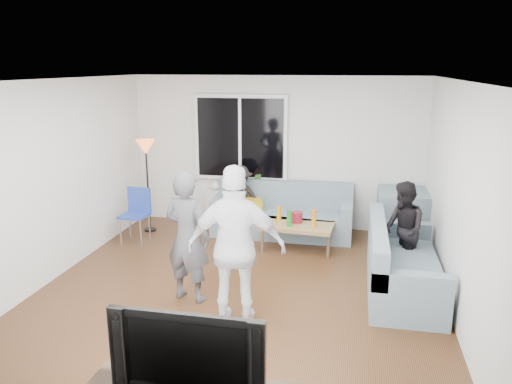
% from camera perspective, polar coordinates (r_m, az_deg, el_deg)
% --- Properties ---
extents(floor, '(5.00, 5.50, 0.04)m').
position_cam_1_polar(floor, '(6.36, -2.01, -11.56)').
color(floor, '#56351C').
rests_on(floor, ground).
extents(ceiling, '(5.00, 5.50, 0.04)m').
position_cam_1_polar(ceiling, '(5.72, -2.25, 12.95)').
color(ceiling, white).
rests_on(ceiling, ground).
extents(wall_back, '(5.00, 0.04, 2.60)m').
position_cam_1_polar(wall_back, '(8.56, 2.28, 4.58)').
color(wall_back, silver).
rests_on(wall_back, ground).
extents(wall_front, '(5.00, 0.04, 2.60)m').
position_cam_1_polar(wall_front, '(3.43, -13.38, -11.38)').
color(wall_front, silver).
rests_on(wall_front, ground).
extents(wall_left, '(0.04, 5.50, 2.60)m').
position_cam_1_polar(wall_left, '(6.93, -22.81, 1.08)').
color(wall_left, silver).
rests_on(wall_left, ground).
extents(wall_right, '(0.04, 5.50, 2.60)m').
position_cam_1_polar(wall_right, '(5.85, 22.60, -1.22)').
color(wall_right, silver).
rests_on(wall_right, ground).
extents(window_frame, '(1.62, 0.06, 1.47)m').
position_cam_1_polar(window_frame, '(8.56, -1.78, 6.27)').
color(window_frame, white).
rests_on(window_frame, wall_back).
extents(window_glass, '(1.50, 0.02, 1.35)m').
position_cam_1_polar(window_glass, '(8.52, -1.84, 6.24)').
color(window_glass, black).
rests_on(window_glass, window_frame).
extents(window_mullion, '(0.05, 0.03, 1.35)m').
position_cam_1_polar(window_mullion, '(8.51, -1.86, 6.23)').
color(window_mullion, white).
rests_on(window_mullion, window_frame).
extents(radiator, '(1.30, 0.12, 0.62)m').
position_cam_1_polar(radiator, '(8.78, -1.78, -1.79)').
color(radiator, silver).
rests_on(radiator, floor).
extents(potted_plant, '(0.20, 0.18, 0.33)m').
position_cam_1_polar(potted_plant, '(8.57, 0.03, 1.09)').
color(potted_plant, '#2D5C24').
rests_on(potted_plant, radiator).
extents(vase, '(0.19, 0.19, 0.17)m').
position_cam_1_polar(vase, '(8.76, -4.66, 0.80)').
color(vase, white).
rests_on(vase, radiator).
extents(sofa_back_section, '(2.30, 0.85, 0.85)m').
position_cam_1_polar(sofa_back_section, '(8.24, 3.06, -2.07)').
color(sofa_back_section, slate).
rests_on(sofa_back_section, floor).
extents(sofa_right_section, '(2.00, 0.85, 0.85)m').
position_cam_1_polar(sofa_right_section, '(6.49, 16.74, -7.37)').
color(sofa_right_section, slate).
rests_on(sofa_right_section, floor).
extents(sofa_corner, '(0.85, 0.85, 0.85)m').
position_cam_1_polar(sofa_corner, '(8.20, 16.75, -2.77)').
color(sofa_corner, slate).
rests_on(sofa_corner, floor).
extents(cushion_yellow, '(0.47, 0.44, 0.14)m').
position_cam_1_polar(cushion_yellow, '(8.30, -0.71, -1.33)').
color(cushion_yellow, gold).
rests_on(cushion_yellow, sofa_back_section).
extents(cushion_red, '(0.44, 0.40, 0.13)m').
position_cam_1_polar(cushion_red, '(8.39, -1.14, -1.15)').
color(cushion_red, maroon).
rests_on(cushion_red, sofa_back_section).
extents(coffee_table, '(1.15, 0.69, 0.40)m').
position_cam_1_polar(coffee_table, '(7.69, 4.74, -5.10)').
color(coffee_table, '#A2804E').
rests_on(coffee_table, floor).
extents(pitcher, '(0.17, 0.17, 0.17)m').
position_cam_1_polar(pitcher, '(7.67, 4.76, -2.91)').
color(pitcher, maroon).
rests_on(pitcher, coffee_table).
extents(side_chair, '(0.43, 0.43, 0.86)m').
position_cam_1_polar(side_chair, '(8.11, -13.84, -2.72)').
color(side_chair, '#253EA1').
rests_on(side_chair, floor).
extents(floor_lamp, '(0.32, 0.32, 1.56)m').
position_cam_1_polar(floor_lamp, '(8.52, -12.37, 0.63)').
color(floor_lamp, orange).
rests_on(floor_lamp, floor).
extents(player_left, '(0.65, 0.50, 1.59)m').
position_cam_1_polar(player_left, '(5.92, -7.91, -5.15)').
color(player_left, '#444448').
rests_on(player_left, floor).
extents(player_right, '(1.09, 0.56, 1.78)m').
position_cam_1_polar(player_right, '(5.27, -2.27, -6.42)').
color(player_right, silver).
rests_on(player_right, floor).
extents(spectator_right, '(0.65, 0.74, 1.30)m').
position_cam_1_polar(spectator_right, '(6.84, 16.57, -4.23)').
color(spectator_right, black).
rests_on(spectator_right, floor).
extents(spectator_back, '(0.81, 0.56, 1.14)m').
position_cam_1_polar(spectator_back, '(8.37, -1.87, -0.76)').
color(spectator_back, black).
rests_on(spectator_back, floor).
extents(television, '(1.15, 0.15, 0.66)m').
position_cam_1_polar(television, '(3.81, -7.46, -17.33)').
color(television, black).
rests_on(television, tv_console).
extents(bottle_a, '(0.07, 0.07, 0.22)m').
position_cam_1_polar(bottle_a, '(7.75, 2.67, -2.49)').
color(bottle_a, orange).
rests_on(bottle_a, coffee_table).
extents(bottle_b, '(0.08, 0.08, 0.25)m').
position_cam_1_polar(bottle_b, '(7.47, 3.87, -3.05)').
color(bottle_b, '#198D20').
rests_on(bottle_b, coffee_table).
extents(bottle_d, '(0.07, 0.07, 0.27)m').
position_cam_1_polar(bottle_d, '(7.47, 6.70, -3.03)').
color(bottle_d, orange).
rests_on(bottle_d, coffee_table).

